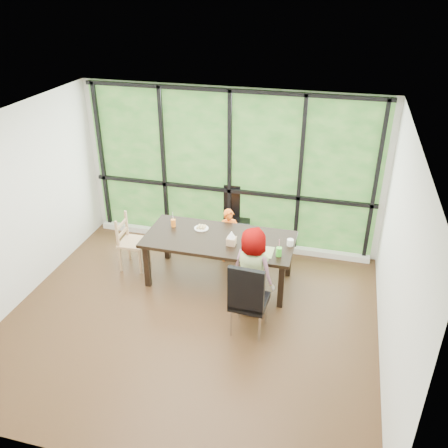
{
  "coord_description": "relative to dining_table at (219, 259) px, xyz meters",
  "views": [
    {
      "loc": [
        1.75,
        -4.79,
        4.21
      ],
      "look_at": [
        0.24,
        0.93,
        1.05
      ],
      "focal_mm": 37.72,
      "sensor_mm": 36.0,
      "label": 1
    }
  ],
  "objects": [
    {
      "name": "plate_far",
      "position": [
        -0.34,
        0.21,
        0.38
      ],
      "size": [
        0.22,
        0.22,
        0.01
      ],
      "primitive_type": "cylinder",
      "color": "white",
      "rests_on": "dining_table"
    },
    {
      "name": "window_mullions",
      "position": [
        -0.14,
        1.16,
        0.98
      ],
      "size": [
        4.8,
        0.06,
        2.65
      ],
      "primitive_type": null,
      "color": "black",
      "rests_on": "back_wall"
    },
    {
      "name": "dining_table",
      "position": [
        0.0,
        0.0,
        0.0
      ],
      "size": [
        2.27,
        1.16,
        0.75
      ],
      "primitive_type": "cube",
      "rotation": [
        0.0,
        0.0,
        -0.06
      ],
      "color": "black",
      "rests_on": "ground"
    },
    {
      "name": "tissue",
      "position": [
        0.22,
        -0.14,
        0.54
      ],
      "size": [
        0.12,
        0.12,
        0.11
      ],
      "primitive_type": "cone",
      "color": "white",
      "rests_on": "tissue_box"
    },
    {
      "name": "back_wall",
      "position": [
        -0.14,
        1.22,
        0.98
      ],
      "size": [
        5.0,
        0.0,
        5.0
      ],
      "primitive_type": "plane",
      "rotation": [
        1.57,
        0.0,
        0.0
      ],
      "color": "silver",
      "rests_on": "ground"
    },
    {
      "name": "child_older",
      "position": [
        0.65,
        -0.57,
        0.27
      ],
      "size": [
        0.74,
        0.62,
        1.29
      ],
      "primitive_type": "imported",
      "rotation": [
        0.0,
        0.0,
        2.75
      ],
      "color": "gray",
      "rests_on": "ground"
    },
    {
      "name": "crepe_rolls_near",
      "position": [
        0.58,
        -0.24,
        0.41
      ],
      "size": [
        0.15,
        0.12,
        0.04
      ],
      "primitive_type": null,
      "color": "tan",
      "rests_on": "plate_near"
    },
    {
      "name": "window_sill",
      "position": [
        -0.14,
        1.12,
        -0.33
      ],
      "size": [
        4.8,
        0.12,
        0.1
      ],
      "primitive_type": "cube",
      "color": "silver",
      "rests_on": "ground"
    },
    {
      "name": "chair_end_beech",
      "position": [
        -1.42,
        0.03,
        0.08
      ],
      "size": [
        0.41,
        0.43,
        0.9
      ],
      "primitive_type": "cube",
      "rotation": [
        0.0,
        0.0,
        1.6
      ],
      "color": "#A27754",
      "rests_on": "ground"
    },
    {
      "name": "ground",
      "position": [
        -0.14,
        -1.03,
        -0.38
      ],
      "size": [
        5.0,
        5.0,
        0.0
      ],
      "primitive_type": "plane",
      "color": "black",
      "rests_on": "ground"
    },
    {
      "name": "white_mug",
      "position": [
        1.04,
        0.05,
        0.42
      ],
      "size": [
        0.1,
        0.1,
        0.1
      ],
      "primitive_type": "cylinder",
      "color": "white",
      "rests_on": "dining_table"
    },
    {
      "name": "straw_pink",
      "position": [
        0.93,
        -0.27,
        0.54
      ],
      "size": [
        0.01,
        0.04,
        0.2
      ],
      "primitive_type": "cylinder",
      "rotation": [
        0.14,
        0.0,
        0.0
      ],
      "color": "pink",
      "rests_on": "green_cup"
    },
    {
      "name": "placemat",
      "position": [
        0.63,
        -0.22,
        0.38
      ],
      "size": [
        0.43,
        0.32,
        0.01
      ],
      "primitive_type": "cube",
      "color": "tan",
      "rests_on": "dining_table"
    },
    {
      "name": "green_cup",
      "position": [
        0.93,
        -0.27,
        0.44
      ],
      "size": [
        0.08,
        0.08,
        0.13
      ],
      "primitive_type": "cylinder",
      "color": "#49DD35",
      "rests_on": "dining_table"
    },
    {
      "name": "chair_interior_leather",
      "position": [
        0.68,
        -1.01,
        0.17
      ],
      "size": [
        0.48,
        0.48,
        1.08
      ],
      "primitive_type": "cube",
      "rotation": [
        0.0,
        0.0,
        3.09
      ],
      "color": "black",
      "rests_on": "ground"
    },
    {
      "name": "chair_window_leather",
      "position": [
        0.02,
        1.04,
        0.17
      ],
      "size": [
        0.53,
        0.53,
        1.08
      ],
      "primitive_type": "cube",
      "rotation": [
        0.0,
        0.0,
        0.18
      ],
      "color": "black",
      "rests_on": "ground"
    },
    {
      "name": "plate_near",
      "position": [
        0.58,
        -0.24,
        0.38
      ],
      "size": [
        0.24,
        0.24,
        0.01
      ],
      "primitive_type": "cylinder",
      "color": "white",
      "rests_on": "dining_table"
    },
    {
      "name": "foliage_backdrop",
      "position": [
        -0.14,
        1.2,
        0.98
      ],
      "size": [
        4.8,
        0.02,
        2.65
      ],
      "primitive_type": "cube",
      "color": "#1E491A",
      "rests_on": "back_wall"
    },
    {
      "name": "orange_cup",
      "position": [
        -0.78,
        0.17,
        0.43
      ],
      "size": [
        0.07,
        0.07,
        0.12
      ],
      "primitive_type": "cylinder",
      "color": "orange",
      "rests_on": "dining_table"
    },
    {
      "name": "child_toddler",
      "position": [
        0.0,
        0.61,
        0.08
      ],
      "size": [
        0.39,
        0.32,
        0.92
      ],
      "primitive_type": "imported",
      "rotation": [
        0.0,
        0.0,
        0.36
      ],
      "color": "orange",
      "rests_on": "ground"
    },
    {
      "name": "straw_white",
      "position": [
        -0.78,
        0.17,
        0.53
      ],
      "size": [
        0.01,
        0.04,
        0.2
      ],
      "primitive_type": "cylinder",
      "rotation": [
        0.14,
        0.0,
        0.0
      ],
      "color": "white",
      "rests_on": "orange_cup"
    },
    {
      "name": "tissue_box",
      "position": [
        0.22,
        -0.14,
        0.43
      ],
      "size": [
        0.13,
        0.13,
        0.11
      ],
      "primitive_type": "cube",
      "color": "tan",
      "rests_on": "dining_table"
    },
    {
      "name": "crepe_rolls_far",
      "position": [
        -0.34,
        0.21,
        0.41
      ],
      "size": [
        0.15,
        0.12,
        0.04
      ],
      "primitive_type": null,
      "color": "tan",
      "rests_on": "plate_far"
    }
  ]
}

